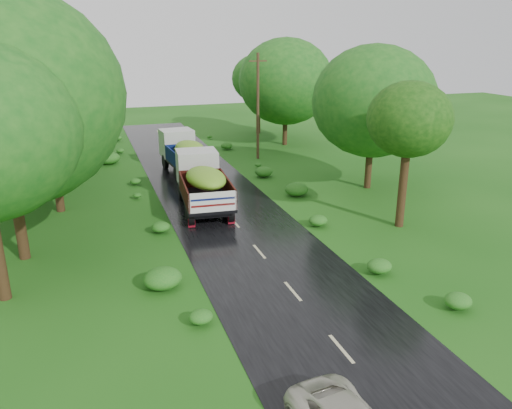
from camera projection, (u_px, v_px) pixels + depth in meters
name	position (u px, v px, depth m)	size (l,w,h in m)	color
ground	(341.00, 349.00, 15.96)	(120.00, 120.00, 0.00)	#174F11
road	(283.00, 280.00, 20.44)	(6.50, 80.00, 0.02)	black
road_lines	(275.00, 270.00, 21.33)	(0.12, 69.60, 0.00)	#BFB78C
truck_near	(202.00, 180.00, 28.61)	(3.03, 7.14, 2.93)	black
truck_far	(184.00, 151.00, 35.95)	(2.91, 6.92, 2.84)	black
utility_pole	(258.00, 106.00, 39.32)	(1.45, 0.23, 8.29)	#382616
trees_left	(22.00, 86.00, 30.27)	(7.21, 33.91, 9.41)	black
trees_right	(313.00, 90.00, 38.35)	(5.53, 30.48, 7.51)	black
shrubs	(225.00, 205.00, 28.40)	(11.90, 44.00, 0.70)	#17631B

